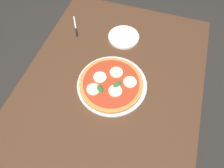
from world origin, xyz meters
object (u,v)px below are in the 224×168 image
serving_tray (112,84)px  pizza (111,84)px  plate_white (124,37)px  dining_table (108,101)px  knife (76,29)px

serving_tray → pizza: 0.02m
serving_tray → plate_white: plate_white is taller
plate_white → serving_tray: bearing=-174.3°
dining_table → serving_tray: 0.12m
serving_tray → knife: 0.46m
serving_tray → pizza: bearing=155.6°
dining_table → serving_tray: bearing=-10.4°
dining_table → plate_white: plate_white is taller
pizza → plate_white: 0.34m
plate_white → knife: size_ratio=1.13×
serving_tray → pizza: size_ratio=1.11×
knife → plate_white: bearing=-86.4°
dining_table → serving_tray: size_ratio=3.77×
serving_tray → knife: serving_tray is taller
dining_table → plate_white: size_ratio=7.32×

